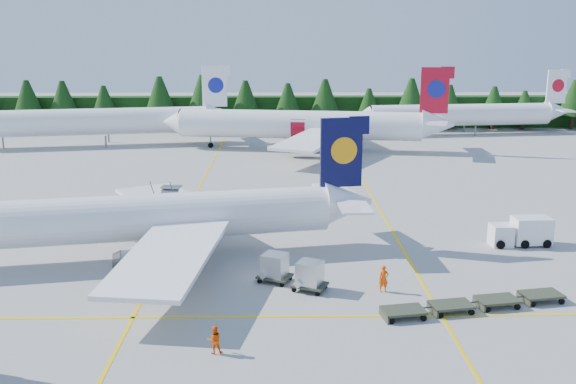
{
  "coord_description": "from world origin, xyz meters",
  "views": [
    {
      "loc": [
        -4.58,
        -44.31,
        17.74
      ],
      "look_at": [
        -3.68,
        13.63,
        3.5
      ],
      "focal_mm": 40.0,
      "sensor_mm": 36.0,
      "label": 1
    }
  ],
  "objects_px": {
    "airliner_navy": "(123,220)",
    "service_truck": "(521,231)",
    "airstairs": "(161,227)",
    "airliner_red": "(295,125)"
  },
  "relations": [
    {
      "from": "airstairs",
      "to": "service_truck",
      "type": "xyz_separation_m",
      "value": [
        31.54,
        -3.1,
        0.39
      ]
    },
    {
      "from": "airliner_red",
      "to": "service_truck",
      "type": "xyz_separation_m",
      "value": [
        18.33,
        -47.8,
        -2.69
      ]
    },
    {
      "from": "airstairs",
      "to": "airliner_red",
      "type": "bearing_deg",
      "value": 80.4
    },
    {
      "from": "airstairs",
      "to": "service_truck",
      "type": "bearing_deg",
      "value": 1.24
    },
    {
      "from": "airstairs",
      "to": "airliner_navy",
      "type": "bearing_deg",
      "value": -100.44
    },
    {
      "from": "airliner_red",
      "to": "service_truck",
      "type": "height_order",
      "value": "airliner_red"
    },
    {
      "from": "airliner_navy",
      "to": "service_truck",
      "type": "height_order",
      "value": "airliner_navy"
    },
    {
      "from": "airliner_red",
      "to": "airstairs",
      "type": "relative_size",
      "value": 7.33
    },
    {
      "from": "airliner_navy",
      "to": "airstairs",
      "type": "bearing_deg",
      "value": 62.18
    },
    {
      "from": "airliner_navy",
      "to": "airliner_red",
      "type": "relative_size",
      "value": 0.85
    }
  ]
}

